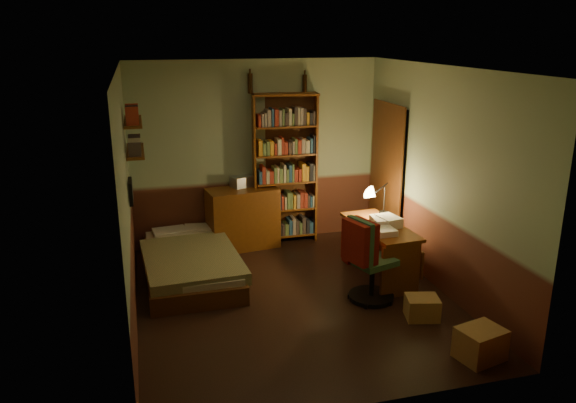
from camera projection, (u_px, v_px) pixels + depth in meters
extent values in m
cube|color=black|center=(294.00, 299.00, 6.47)|extent=(3.50, 4.00, 0.02)
cube|color=silver|center=(294.00, 67.00, 5.71)|extent=(3.50, 4.00, 0.02)
cube|color=#8DA17D|center=(256.00, 153.00, 7.95)|extent=(3.50, 0.02, 2.60)
cube|color=#8DA17D|center=(126.00, 203.00, 5.66)|extent=(0.02, 4.00, 2.60)
cube|color=#8DA17D|center=(439.00, 180.00, 6.53)|extent=(0.02, 4.00, 2.60)
cube|color=#8DA17D|center=(365.00, 260.00, 4.23)|extent=(3.50, 0.02, 2.60)
cube|color=black|center=(388.00, 178.00, 7.81)|extent=(0.06, 0.90, 2.00)
cube|color=#44240E|center=(385.00, 178.00, 7.80)|extent=(0.02, 0.98, 2.08)
cube|color=#616C42|center=(190.00, 253.00, 7.01)|extent=(1.08, 2.00, 0.59)
cube|color=#623210|center=(243.00, 218.00, 7.91)|extent=(1.02, 0.61, 0.86)
cube|color=#B2B2B7|center=(242.00, 181.00, 7.89)|extent=(0.34, 0.30, 0.15)
cube|color=#623210|center=(285.00, 170.00, 7.96)|extent=(0.94, 0.38, 2.14)
cylinder|color=black|center=(250.00, 83.00, 7.60)|extent=(0.09, 0.09, 0.27)
cylinder|color=black|center=(305.00, 83.00, 7.79)|extent=(0.06, 0.06, 0.24)
cube|color=#623210|center=(379.00, 250.00, 7.00)|extent=(0.61, 1.28, 0.67)
cube|color=silver|center=(389.00, 221.00, 6.86)|extent=(0.28, 0.34, 0.12)
cone|color=black|center=(385.00, 193.00, 7.28)|extent=(0.17, 0.17, 0.54)
cube|color=#38633B|center=(373.00, 253.00, 6.30)|extent=(0.69, 0.65, 1.14)
cube|color=maroon|center=(366.00, 183.00, 6.13)|extent=(0.24, 0.41, 0.47)
cube|color=#623210|center=(135.00, 151.00, 6.61)|extent=(0.20, 0.90, 0.03)
cube|color=#623210|center=(133.00, 122.00, 6.51)|extent=(0.20, 0.90, 0.03)
cube|color=black|center=(131.00, 191.00, 6.24)|extent=(0.04, 0.32, 0.26)
cube|color=#A77E45|center=(480.00, 344.00, 5.25)|extent=(0.48, 0.42, 0.31)
cube|color=#A77E45|center=(422.00, 308.00, 6.01)|extent=(0.40, 0.35, 0.24)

